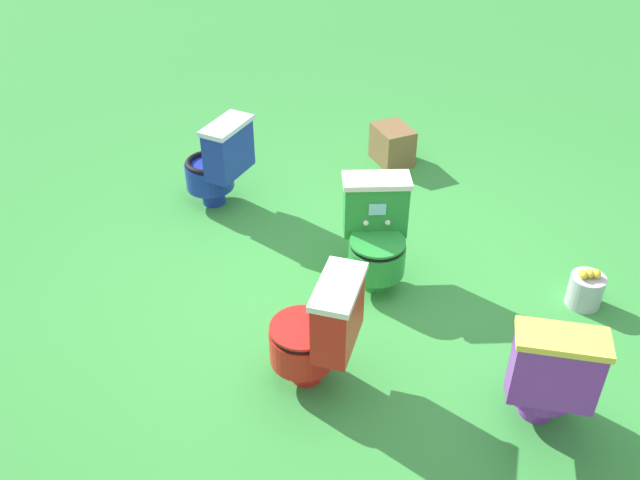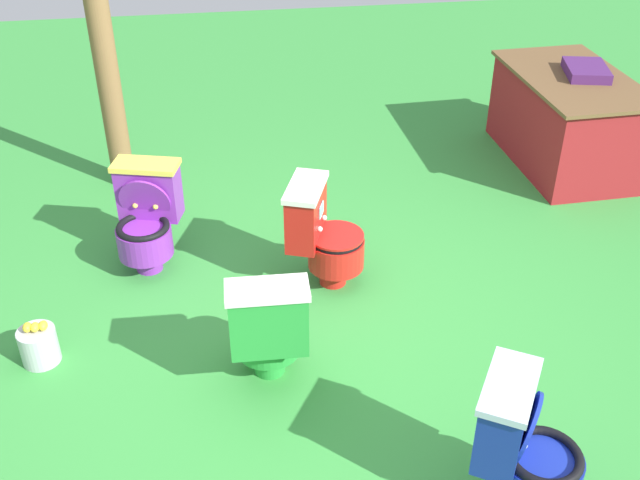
{
  "view_description": "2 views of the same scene",
  "coord_description": "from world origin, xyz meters",
  "px_view_note": "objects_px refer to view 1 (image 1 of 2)",
  "views": [
    {
      "loc": [
        -3.48,
        0.42,
        2.96
      ],
      "look_at": [
        -0.02,
        0.18,
        0.48
      ],
      "focal_mm": 39.05,
      "sensor_mm": 36.0,
      "label": 1
    },
    {
      "loc": [
        3.4,
        -0.39,
        3.04
      ],
      "look_at": [
        -0.44,
        0.18,
        0.51
      ],
      "focal_mm": 42.79,
      "sensor_mm": 36.0,
      "label": 2
    }
  ],
  "objects_px": {
    "small_crate": "(392,145)",
    "toilet_green": "(376,234)",
    "toilet_purple": "(548,373)",
    "toilet_blue": "(218,163)",
    "toilet_red": "(318,331)",
    "lemon_bucket": "(586,290)"
  },
  "relations": [
    {
      "from": "small_crate",
      "to": "toilet_green",
      "type": "bearing_deg",
      "value": 167.18
    },
    {
      "from": "toilet_purple",
      "to": "toilet_blue",
      "type": "xyz_separation_m",
      "value": [
        2.29,
        1.77,
        0.0
      ]
    },
    {
      "from": "toilet_red",
      "to": "small_crate",
      "type": "bearing_deg",
      "value": 2.3
    },
    {
      "from": "toilet_red",
      "to": "lemon_bucket",
      "type": "xyz_separation_m",
      "value": [
        0.54,
        -1.75,
        -0.25
      ]
    },
    {
      "from": "toilet_green",
      "to": "toilet_red",
      "type": "distance_m",
      "value": 0.99
    },
    {
      "from": "toilet_purple",
      "to": "lemon_bucket",
      "type": "relative_size",
      "value": 2.63
    },
    {
      "from": "toilet_green",
      "to": "small_crate",
      "type": "xyz_separation_m",
      "value": [
        1.61,
        -0.37,
        -0.21
      ]
    },
    {
      "from": "toilet_green",
      "to": "lemon_bucket",
      "type": "relative_size",
      "value": 2.63
    },
    {
      "from": "toilet_green",
      "to": "toilet_blue",
      "type": "bearing_deg",
      "value": -41.52
    },
    {
      "from": "small_crate",
      "to": "toilet_blue",
      "type": "bearing_deg",
      "value": 112.61
    },
    {
      "from": "toilet_green",
      "to": "lemon_bucket",
      "type": "bearing_deg",
      "value": 166.97
    },
    {
      "from": "lemon_bucket",
      "to": "toilet_purple",
      "type": "bearing_deg",
      "value": 146.62
    },
    {
      "from": "toilet_purple",
      "to": "toilet_blue",
      "type": "distance_m",
      "value": 2.89
    },
    {
      "from": "toilet_red",
      "to": "small_crate",
      "type": "distance_m",
      "value": 2.63
    },
    {
      "from": "toilet_red",
      "to": "small_crate",
      "type": "height_order",
      "value": "toilet_red"
    },
    {
      "from": "small_crate",
      "to": "lemon_bucket",
      "type": "bearing_deg",
      "value": -154.18
    },
    {
      "from": "toilet_purple",
      "to": "lemon_bucket",
      "type": "bearing_deg",
      "value": 71.89
    },
    {
      "from": "toilet_purple",
      "to": "lemon_bucket",
      "type": "distance_m",
      "value": 1.14
    },
    {
      "from": "toilet_purple",
      "to": "small_crate",
      "type": "xyz_separation_m",
      "value": [
        2.88,
        0.34,
        -0.21
      ]
    },
    {
      "from": "toilet_green",
      "to": "toilet_blue",
      "type": "distance_m",
      "value": 1.47
    },
    {
      "from": "toilet_green",
      "to": "small_crate",
      "type": "distance_m",
      "value": 1.66
    },
    {
      "from": "small_crate",
      "to": "toilet_purple",
      "type": "bearing_deg",
      "value": -173.33
    }
  ]
}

